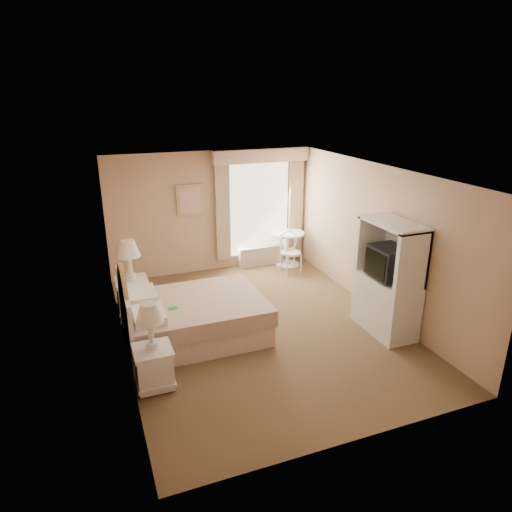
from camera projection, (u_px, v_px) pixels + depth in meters
name	position (u px, v px, depth m)	size (l,w,h in m)	color
room	(260.00, 254.00, 6.96)	(4.21, 5.51, 2.51)	brown
window	(260.00, 205.00, 9.61)	(2.05, 0.22, 2.51)	white
framed_art	(190.00, 200.00, 9.09)	(0.52, 0.04, 0.62)	tan
bed	(189.00, 317.00, 6.98)	(2.10, 1.60, 1.42)	tan
nightstand_near	(153.00, 357.00, 5.76)	(0.48, 0.48, 1.16)	white
nightstand_far	(132.00, 287.00, 7.69)	(0.53, 0.53, 1.29)	white
round_table	(288.00, 243.00, 9.86)	(0.71, 0.71, 0.75)	silver
cafe_chair	(290.00, 249.00, 9.52)	(0.41, 0.41, 0.86)	silver
armoire	(387.00, 287.00, 7.06)	(0.54, 1.08, 1.80)	white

